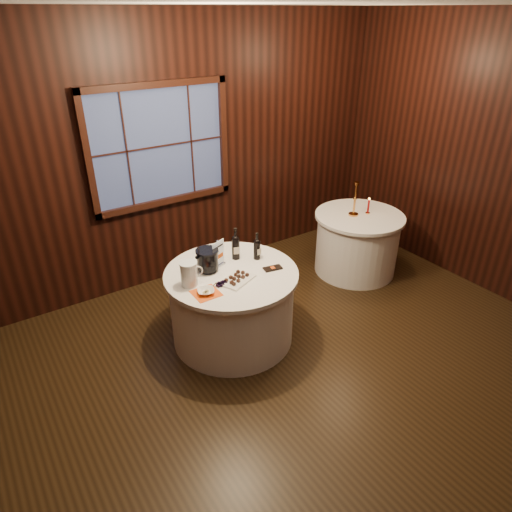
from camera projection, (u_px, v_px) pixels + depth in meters
ground at (293, 397)px, 3.96m from camera, size 6.00×6.00×0.00m
back_wall at (160, 155)px, 5.03m from camera, size 6.00×0.10×3.00m
main_table at (232, 305)px, 4.50m from camera, size 1.28×1.28×0.77m
side_table at (357, 243)px, 5.70m from camera, size 1.08×1.08×0.77m
sign_stand at (218, 257)px, 4.38m from camera, size 0.16×0.13×0.27m
port_bottle_left at (236, 246)px, 4.49m from camera, size 0.08×0.09×0.33m
port_bottle_right at (257, 248)px, 4.49m from camera, size 0.07×0.07×0.28m
ice_bucket at (207, 260)px, 4.29m from camera, size 0.22×0.22×0.22m
chocolate_plate at (237, 279)px, 4.17m from camera, size 0.38×0.32×0.05m
chocolate_box at (273, 268)px, 4.37m from camera, size 0.19×0.12×0.01m
grape_bunch at (221, 283)px, 4.10m from camera, size 0.18×0.08×0.04m
glass_pitcher at (189, 274)px, 4.06m from camera, size 0.21×0.16×0.23m
orange_napkin at (206, 293)px, 3.99m from camera, size 0.23×0.23×0.00m
cracker_bowl at (206, 291)px, 3.98m from camera, size 0.19×0.19×0.04m
brass_candlestick at (354, 204)px, 5.43m from camera, size 0.12×0.12×0.42m
red_candle at (368, 207)px, 5.51m from camera, size 0.06×0.06×0.20m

